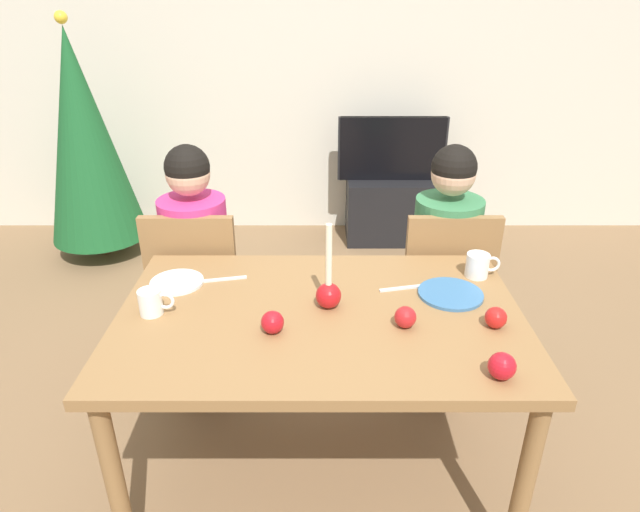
% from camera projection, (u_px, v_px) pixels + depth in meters
% --- Properties ---
extents(ground_plane, '(7.68, 7.68, 0.00)m').
position_uv_depth(ground_plane, '(320.00, 470.00, 2.21)').
color(ground_plane, brown).
extents(back_wall, '(6.40, 0.10, 2.60)m').
position_uv_depth(back_wall, '(319.00, 58.00, 3.98)').
color(back_wall, beige).
rests_on(back_wall, ground).
extents(dining_table, '(1.40, 0.90, 0.75)m').
position_uv_depth(dining_table, '(320.00, 333.00, 1.92)').
color(dining_table, olive).
rests_on(dining_table, ground).
extents(chair_left, '(0.40, 0.40, 0.90)m').
position_uv_depth(chair_left, '(198.00, 287.00, 2.53)').
color(chair_left, olive).
rests_on(chair_left, ground).
extents(chair_right, '(0.40, 0.40, 0.90)m').
position_uv_depth(chair_right, '(442.00, 286.00, 2.53)').
color(chair_right, olive).
rests_on(chair_right, ground).
extents(person_left_child, '(0.30, 0.30, 1.17)m').
position_uv_depth(person_left_child, '(198.00, 272.00, 2.54)').
color(person_left_child, '#33384C').
rests_on(person_left_child, ground).
extents(person_right_child, '(0.30, 0.30, 1.17)m').
position_uv_depth(person_right_child, '(442.00, 272.00, 2.54)').
color(person_right_child, '#33384C').
rests_on(person_right_child, ground).
extents(tv_stand, '(0.64, 0.40, 0.48)m').
position_uv_depth(tv_stand, '(388.00, 209.00, 4.17)').
color(tv_stand, black).
rests_on(tv_stand, ground).
extents(tv, '(0.79, 0.05, 0.46)m').
position_uv_depth(tv, '(391.00, 149.00, 3.97)').
color(tv, black).
rests_on(tv, tv_stand).
extents(christmas_tree, '(0.66, 0.66, 1.64)m').
position_uv_depth(christmas_tree, '(83.00, 139.00, 3.67)').
color(christmas_tree, brown).
rests_on(christmas_tree, ground).
extents(candle_centerpiece, '(0.09, 0.09, 0.31)m').
position_uv_depth(candle_centerpiece, '(329.00, 290.00, 1.89)').
color(candle_centerpiece, red).
rests_on(candle_centerpiece, dining_table).
extents(plate_left, '(0.20, 0.20, 0.01)m').
position_uv_depth(plate_left, '(177.00, 282.00, 2.07)').
color(plate_left, silver).
rests_on(plate_left, dining_table).
extents(plate_right, '(0.24, 0.24, 0.01)m').
position_uv_depth(plate_right, '(450.00, 294.00, 1.99)').
color(plate_right, teal).
rests_on(plate_right, dining_table).
extents(mug_left, '(0.12, 0.08, 0.09)m').
position_uv_depth(mug_left, '(152.00, 302.00, 1.86)').
color(mug_left, white).
rests_on(mug_left, dining_table).
extents(mug_right, '(0.13, 0.09, 0.09)m').
position_uv_depth(mug_right, '(478.00, 265.00, 2.10)').
color(mug_right, white).
rests_on(mug_right, dining_table).
extents(fork_left, '(0.18, 0.05, 0.01)m').
position_uv_depth(fork_left, '(223.00, 279.00, 2.09)').
color(fork_left, silver).
rests_on(fork_left, dining_table).
extents(fork_right, '(0.18, 0.05, 0.01)m').
position_uv_depth(fork_right, '(403.00, 288.00, 2.03)').
color(fork_right, silver).
rests_on(fork_right, dining_table).
extents(apple_near_candle, '(0.08, 0.08, 0.08)m').
position_uv_depth(apple_near_candle, '(273.00, 322.00, 1.76)').
color(apple_near_candle, red).
rests_on(apple_near_candle, dining_table).
extents(apple_by_left_plate, '(0.08, 0.08, 0.08)m').
position_uv_depth(apple_by_left_plate, '(502.00, 366.00, 1.55)').
color(apple_by_left_plate, red).
rests_on(apple_by_left_plate, dining_table).
extents(apple_by_right_mug, '(0.07, 0.07, 0.07)m').
position_uv_depth(apple_by_right_mug, '(405.00, 317.00, 1.79)').
color(apple_by_right_mug, red).
rests_on(apple_by_right_mug, dining_table).
extents(apple_far_edge, '(0.07, 0.07, 0.07)m').
position_uv_depth(apple_far_edge, '(496.00, 317.00, 1.79)').
color(apple_far_edge, red).
rests_on(apple_far_edge, dining_table).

